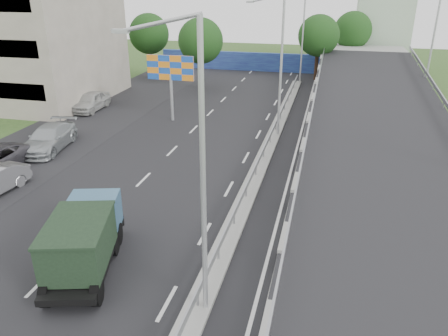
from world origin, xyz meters
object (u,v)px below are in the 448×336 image
(lamp_post_mid, at_px, (279,60))
(parked_car_e, at_px, (91,101))
(lamp_post_near, at_px, (197,163))
(billboard, at_px, (171,72))
(church, at_px, (382,27))
(dump_truck, at_px, (84,238))
(parked_car_d, at_px, (49,138))
(lamp_post_far, at_px, (301,31))

(lamp_post_mid, relative_size, parked_car_e, 2.03)
(lamp_post_mid, bearing_deg, lamp_post_near, -90.00)
(lamp_post_mid, relative_size, billboard, 1.83)
(billboard, bearing_deg, church, 59.30)
(dump_truck, bearing_deg, lamp_post_near, -30.45)
(church, height_order, parked_car_e, church)
(billboard, height_order, parked_car_e, billboard)
(lamp_post_mid, xyz_separation_m, parked_car_d, (-15.17, -6.69, -4.98))
(dump_truck, relative_size, parked_car_d, 1.08)
(lamp_post_near, xyz_separation_m, parked_car_e, (-17.54, 23.26, -4.96))
(lamp_post_far, distance_m, parked_car_d, 31.10)
(lamp_post_far, bearing_deg, parked_car_e, -136.35)
(lamp_post_mid, xyz_separation_m, dump_truck, (-5.32, -18.64, -4.38))
(lamp_post_mid, height_order, parked_car_e, lamp_post_mid)
(lamp_post_far, bearing_deg, lamp_post_mid, -90.00)
(parked_car_d, bearing_deg, billboard, 46.70)
(lamp_post_far, height_order, parked_car_e, lamp_post_far)
(lamp_post_near, distance_m, lamp_post_mid, 20.00)
(lamp_post_near, distance_m, dump_truck, 7.02)
(lamp_post_near, height_order, parked_car_d, lamp_post_near)
(church, relative_size, billboard, 2.51)
(lamp_post_far, height_order, dump_truck, lamp_post_far)
(lamp_post_near, bearing_deg, lamp_post_mid, 90.00)
(dump_truck, xyz_separation_m, parked_car_d, (-9.85, 11.95, -0.59))
(parked_car_e, bearing_deg, dump_truck, -62.73)
(church, xyz_separation_m, billboard, (-19.00, -32.00, -1.12))
(lamp_post_far, xyz_separation_m, parked_car_d, (-15.17, -26.69, -4.98))
(lamp_post_mid, bearing_deg, church, 73.78)
(parked_car_e, bearing_deg, billboard, -10.42)
(lamp_post_mid, relative_size, parked_car_d, 1.76)
(lamp_post_near, relative_size, billboard, 1.83)
(lamp_post_near, distance_m, billboard, 23.87)
(lamp_post_far, distance_m, dump_truck, 39.25)
(church, bearing_deg, dump_truck, -106.11)
(parked_car_d, bearing_deg, church, 49.95)
(lamp_post_near, xyz_separation_m, parked_car_d, (-15.17, 13.31, -4.98))
(parked_car_d, relative_size, parked_car_e, 1.15)
(lamp_post_mid, bearing_deg, lamp_post_far, 90.00)
(church, relative_size, parked_car_e, 2.77)
(billboard, relative_size, dump_truck, 0.89)
(lamp_post_mid, xyz_separation_m, billboard, (-9.11, 2.00, -1.62))
(church, distance_m, billboard, 37.23)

